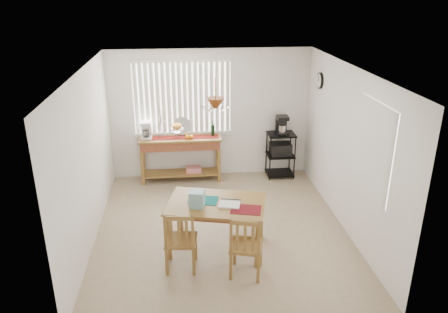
{
  "coord_description": "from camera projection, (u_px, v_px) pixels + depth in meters",
  "views": [
    {
      "loc": [
        -0.59,
        -6.19,
        3.72
      ],
      "look_at": [
        0.1,
        0.55,
        1.05
      ],
      "focal_mm": 35.0,
      "sensor_mm": 36.0,
      "label": 1
    }
  ],
  "objects": [
    {
      "name": "ground",
      "position": [
        221.0,
        229.0,
        7.15
      ],
      "size": [
        4.0,
        4.5,
        0.01
      ],
      "primitive_type": "cube",
      "color": "tan"
    },
    {
      "name": "dining_table",
      "position": [
        216.0,
        208.0,
        6.4
      ],
      "size": [
        1.59,
        1.22,
        0.76
      ],
      "color": "olive",
      "rests_on": "ground"
    },
    {
      "name": "wire_cart",
      "position": [
        280.0,
        151.0,
        8.92
      ],
      "size": [
        0.55,
        0.44,
        0.93
      ],
      "color": "black",
      "rests_on": "ground"
    },
    {
      "name": "chair_left",
      "position": [
        181.0,
        241.0,
        5.97
      ],
      "size": [
        0.47,
        0.47,
        0.92
      ],
      "color": "olive",
      "rests_on": "ground"
    },
    {
      "name": "chair_right",
      "position": [
        246.0,
        246.0,
        5.85
      ],
      "size": [
        0.53,
        0.53,
        0.93
      ],
      "color": "olive",
      "rests_on": "ground"
    },
    {
      "name": "sideboard",
      "position": [
        181.0,
        148.0,
        8.69
      ],
      "size": [
        1.62,
        0.45,
        0.91
      ],
      "color": "olive",
      "rests_on": "ground"
    },
    {
      "name": "cart_items",
      "position": [
        282.0,
        125.0,
        8.73
      ],
      "size": [
        0.22,
        0.26,
        0.38
      ],
      "color": "black",
      "rests_on": "wire_cart"
    },
    {
      "name": "table_items",
      "position": [
        205.0,
        200.0,
        6.24
      ],
      "size": [
        1.07,
        0.75,
        0.24
      ],
      "color": "#136B6E",
      "rests_on": "dining_table"
    },
    {
      "name": "sideboard_items",
      "position": [
        166.0,
        131.0,
        8.54
      ],
      "size": [
        1.54,
        0.38,
        0.7
      ],
      "color": "maroon",
      "rests_on": "sideboard"
    },
    {
      "name": "room_shell",
      "position": [
        221.0,
        130.0,
        6.54
      ],
      "size": [
        4.2,
        4.7,
        2.7
      ],
      "color": "white",
      "rests_on": "ground"
    }
  ]
}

